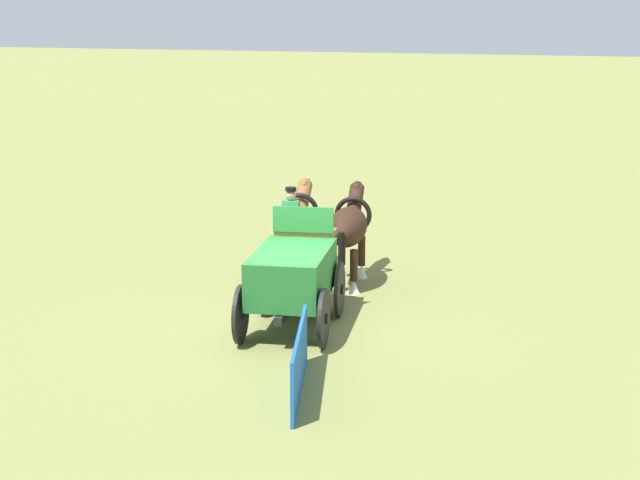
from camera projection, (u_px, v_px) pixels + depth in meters
name	position (u px, v px, depth m)	size (l,w,h in m)	color
ground_plane	(292.00, 329.00, 21.42)	(220.00, 220.00, 0.00)	olive
show_wagon	(293.00, 274.00, 21.32)	(5.63, 2.15, 2.67)	#236B2D
draft_horse_near	(294.00, 224.00, 24.73)	(2.98, 1.16, 2.27)	brown
draft_horse_off	(349.00, 228.00, 24.53)	(3.07, 1.15, 2.22)	#331E14
sponsor_banner	(299.00, 362.00, 17.84)	(3.20, 0.06, 1.10)	#1959B2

